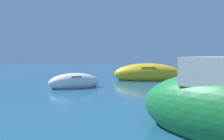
# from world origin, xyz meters

# --- Properties ---
(moored_boat_3) EXTENTS (5.41, 3.07, 1.66)m
(moored_boat_3) POSITION_xyz_m (-9.57, 14.67, 0.46)
(moored_boat_3) COLOR gold
(moored_boat_3) RESTS_ON ground
(moored_boat_4) EXTENTS (3.10, 2.93, 1.12)m
(moored_boat_4) POSITION_xyz_m (-13.09, 9.24, 0.31)
(moored_boat_4) COLOR white
(moored_boat_4) RESTS_ON ground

